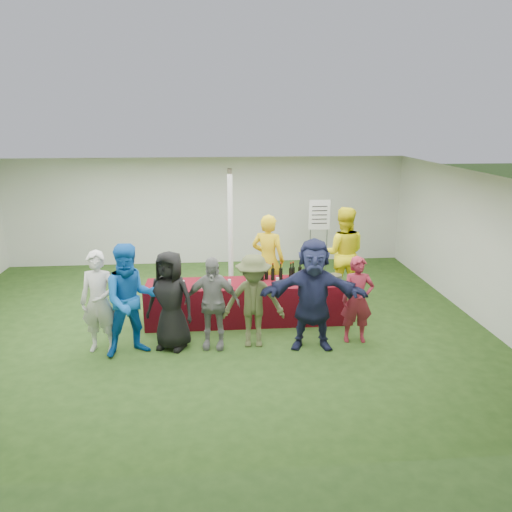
{
  "coord_description": "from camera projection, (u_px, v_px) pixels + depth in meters",
  "views": [
    {
      "loc": [
        0.17,
        -8.53,
        3.69
      ],
      "look_at": [
        0.91,
        0.07,
        1.25
      ],
      "focal_mm": 35.0,
      "sensor_mm": 36.0,
      "label": 1
    }
  ],
  "objects": [
    {
      "name": "customer_6",
      "position": [
        357.0,
        300.0,
        8.27
      ],
      "size": [
        0.56,
        0.39,
        1.48
      ],
      "primitive_type": "imported",
      "rotation": [
        0.0,
        0.0,
        -0.07
      ],
      "color": "maroon",
      "rests_on": "ground"
    },
    {
      "name": "water_bottle",
      "position": [
        248.0,
        276.0,
        9.13
      ],
      "size": [
        0.07,
        0.07,
        0.23
      ],
      "color": "silver",
      "rests_on": "serving_table"
    },
    {
      "name": "staff_pourer",
      "position": [
        268.0,
        260.0,
        9.88
      ],
      "size": [
        0.8,
        0.68,
        1.84
      ],
      "primitive_type": "imported",
      "rotation": [
        0.0,
        0.0,
        2.71
      ],
      "color": "gold",
      "rests_on": "ground"
    },
    {
      "name": "wine_bottles",
      "position": [
        281.0,
        273.0,
        9.24
      ],
      "size": [
        0.79,
        0.14,
        0.32
      ],
      "color": "black",
      "rests_on": "serving_table"
    },
    {
      "name": "dump_bucket",
      "position": [
        335.0,
        279.0,
        8.98
      ],
      "size": [
        0.24,
        0.24,
        0.18
      ],
      "primitive_type": "cylinder",
      "color": "slate",
      "rests_on": "serving_table"
    },
    {
      "name": "customer_0",
      "position": [
        99.0,
        302.0,
        7.9
      ],
      "size": [
        0.66,
        0.49,
        1.67
      ],
      "primitive_type": "imported",
      "rotation": [
        0.0,
        0.0,
        -0.16
      ],
      "color": "silver",
      "rests_on": "ground"
    },
    {
      "name": "bar_towel",
      "position": [
        326.0,
        279.0,
        9.25
      ],
      "size": [
        0.25,
        0.18,
        0.03
      ],
      "primitive_type": "cube",
      "color": "white",
      "rests_on": "serving_table"
    },
    {
      "name": "wine_list_sign",
      "position": [
        319.0,
        220.0,
        11.68
      ],
      "size": [
        0.5,
        0.03,
        1.8
      ],
      "color": "slate",
      "rests_on": "ground"
    },
    {
      "name": "serving_table",
      "position": [
        245.0,
        302.0,
        9.18
      ],
      "size": [
        3.6,
        0.8,
        0.75
      ],
      "primitive_type": "cube",
      "color": "#580B14",
      "rests_on": "ground"
    },
    {
      "name": "staff_back",
      "position": [
        343.0,
        253.0,
        10.22
      ],
      "size": [
        1.06,
        0.9,
        1.92
      ],
      "primitive_type": "imported",
      "rotation": [
        0.0,
        0.0,
        2.94
      ],
      "color": "yellow",
      "rests_on": "ground"
    },
    {
      "name": "customer_5",
      "position": [
        313.0,
        294.0,
        8.0
      ],
      "size": [
        1.76,
        0.75,
        1.84
      ],
      "primitive_type": "imported",
      "rotation": [
        0.0,
        0.0,
        -0.12
      ],
      "color": "#1C2142",
      "rests_on": "ground"
    },
    {
      "name": "wine_glasses",
      "position": [
        227.0,
        282.0,
        8.79
      ],
      "size": [
        2.78,
        0.16,
        0.16
      ],
      "color": "silver",
      "rests_on": "serving_table"
    },
    {
      "name": "customer_1",
      "position": [
        131.0,
        300.0,
        7.78
      ],
      "size": [
        1.06,
        0.94,
        1.82
      ],
      "primitive_type": "imported",
      "rotation": [
        0.0,
        0.0,
        0.33
      ],
      "color": "#0F55B2",
      "rests_on": "ground"
    },
    {
      "name": "customer_3",
      "position": [
        212.0,
        303.0,
        8.04
      ],
      "size": [
        0.95,
        0.51,
        1.54
      ],
      "primitive_type": "imported",
      "rotation": [
        0.0,
        0.0,
        -0.15
      ],
      "color": "slate",
      "rests_on": "ground"
    },
    {
      "name": "tent",
      "position": [
        230.0,
        236.0,
        9.99
      ],
      "size": [
        10.0,
        10.0,
        10.0
      ],
      "color": "white",
      "rests_on": "ground"
    },
    {
      "name": "customer_2",
      "position": [
        170.0,
        300.0,
        8.02
      ],
      "size": [
        0.93,
        0.77,
        1.64
      ],
      "primitive_type": "imported",
      "rotation": [
        0.0,
        0.0,
        -0.37
      ],
      "color": "black",
      "rests_on": "ground"
    },
    {
      "name": "customer_4",
      "position": [
        253.0,
        301.0,
        8.09
      ],
      "size": [
        1.05,
        0.65,
        1.56
      ],
      "primitive_type": "imported",
      "rotation": [
        0.0,
        0.0,
        -0.07
      ],
      "color": "#494F2C",
      "rests_on": "ground"
    },
    {
      "name": "ground",
      "position": [
        207.0,
        323.0,
        9.16
      ],
      "size": [
        60.0,
        60.0,
        0.0
      ],
      "primitive_type": "plane",
      "color": "#284719",
      "rests_on": "ground"
    }
  ]
}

